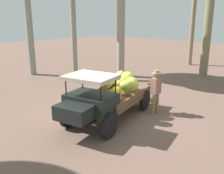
# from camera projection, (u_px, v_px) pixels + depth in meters

# --- Properties ---
(ground_plane) EXTENTS (60.00, 60.00, 0.00)m
(ground_plane) POSITION_uv_depth(u_px,v_px,m) (107.00, 116.00, 9.44)
(ground_plane) COLOR brown
(truck) EXTENTS (4.65, 2.58, 1.85)m
(truck) POSITION_uv_depth(u_px,v_px,m) (108.00, 95.00, 8.82)
(truck) COLOR black
(truck) RESTS_ON ground
(farmer) EXTENTS (0.53, 0.47, 1.69)m
(farmer) POSITION_uv_depth(u_px,v_px,m) (156.00, 89.00, 9.45)
(farmer) COLOR #906B4A
(farmer) RESTS_ON ground
(wooden_crate) EXTENTS (0.42, 0.55, 0.50)m
(wooden_crate) POSITION_uv_depth(u_px,v_px,m) (140.00, 94.00, 11.23)
(wooden_crate) COLOR #875D47
(wooden_crate) RESTS_ON ground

